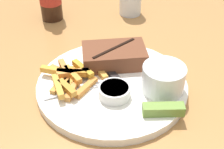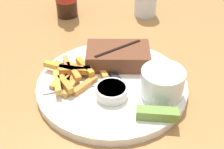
{
  "view_description": "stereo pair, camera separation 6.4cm",
  "coord_description": "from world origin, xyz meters",
  "views": [
    {
      "loc": [
        -0.05,
        -0.51,
        1.19
      ],
      "look_at": [
        0.0,
        0.0,
        0.8
      ],
      "focal_mm": 50.0,
      "sensor_mm": 36.0,
      "label": 1
    },
    {
      "loc": [
        0.01,
        -0.51,
        1.19
      ],
      "look_at": [
        0.0,
        0.0,
        0.8
      ],
      "focal_mm": 50.0,
      "sensor_mm": 36.0,
      "label": 2
    }
  ],
  "objects": [
    {
      "name": "dining_table",
      "position": [
        0.0,
        0.0,
        0.7
      ],
      "size": [
        1.43,
        1.43,
        0.76
      ],
      "color": "#A87542",
      "rests_on": "ground_plane"
    },
    {
      "name": "dinner_plate",
      "position": [
        0.0,
        0.0,
        0.77
      ],
      "size": [
        0.32,
        0.32,
        0.02
      ],
      "color": "white",
      "rests_on": "dining_table"
    },
    {
      "name": "steak_portion",
      "position": [
        0.01,
        0.07,
        0.8
      ],
      "size": [
        0.14,
        0.09,
        0.04
      ],
      "color": "brown",
      "rests_on": "dinner_plate"
    },
    {
      "name": "fries_pile",
      "position": [
        -0.08,
        0.01,
        0.79
      ],
      "size": [
        0.14,
        0.12,
        0.02
      ],
      "color": "#C18A33",
      "rests_on": "dinner_plate"
    },
    {
      "name": "coleslaw_cup",
      "position": [
        0.1,
        -0.03,
        0.81
      ],
      "size": [
        0.09,
        0.09,
        0.05
      ],
      "color": "white",
      "rests_on": "dinner_plate"
    },
    {
      "name": "dipping_sauce_cup",
      "position": [
        -0.0,
        -0.04,
        0.79
      ],
      "size": [
        0.06,
        0.06,
        0.02
      ],
      "color": "silver",
      "rests_on": "dinner_plate"
    },
    {
      "name": "pickle_spear",
      "position": [
        0.08,
        -0.1,
        0.79
      ],
      "size": [
        0.08,
        0.03,
        0.02
      ],
      "color": "olive",
      "rests_on": "dinner_plate"
    },
    {
      "name": "fork_utensil",
      "position": [
        -0.08,
        -0.02,
        0.78
      ],
      "size": [
        0.13,
        0.05,
        0.0
      ],
      "rotation": [
        0.0,
        0.0,
        6.56
      ],
      "color": "#B7B7BC",
      "rests_on": "dinner_plate"
    },
    {
      "name": "knife_utensil",
      "position": [
        -0.01,
        0.04,
        0.78
      ],
      "size": [
        0.08,
        0.16,
        0.01
      ],
      "rotation": [
        0.0,
        0.0,
        1.97
      ],
      "color": "#B7B7BC",
      "rests_on": "dinner_plate"
    }
  ]
}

